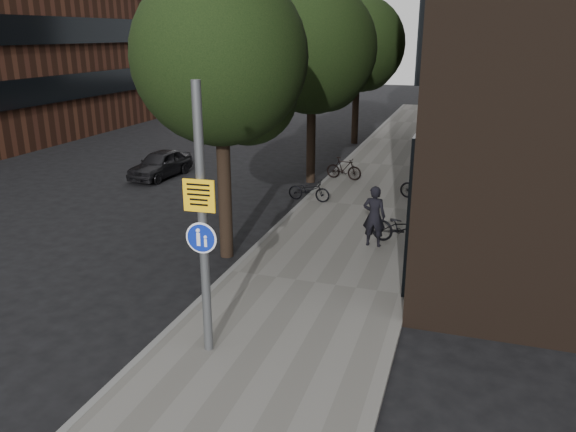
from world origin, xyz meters
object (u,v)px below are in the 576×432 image
at_px(signpost, 203,223).
at_px(pedestrian, 374,216).
at_px(parked_car_near, 160,164).
at_px(parked_bike_facade_near, 403,228).

height_order(signpost, pedestrian, signpost).
bearing_deg(pedestrian, parked_car_near, -27.61).
bearing_deg(parked_car_near, pedestrian, -23.68).
distance_m(signpost, pedestrian, 6.93).
distance_m(signpost, parked_bike_facade_near, 7.59).
height_order(signpost, parked_car_near, signpost).
distance_m(signpost, parked_car_near, 14.59).
xyz_separation_m(signpost, parked_bike_facade_near, (2.84, 6.74, -2.04)).
bearing_deg(signpost, parked_car_near, 120.42).
height_order(pedestrian, parked_car_near, pedestrian).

